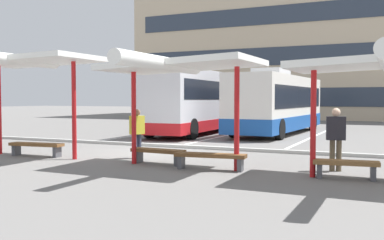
{
  "coord_description": "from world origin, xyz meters",
  "views": [
    {
      "loc": [
        8.15,
        -14.1,
        1.93
      ],
      "look_at": [
        -0.0,
        3.59,
        1.0
      ],
      "focal_mm": 41.84,
      "sensor_mm": 36.0,
      "label": 1
    }
  ],
  "objects": [
    {
      "name": "waiting_shelter_1",
      "position": [
        -2.83,
        -3.05,
        3.1
      ],
      "size": [
        4.27,
        4.54,
        3.34
      ],
      "color": "red",
      "rests_on": "ground"
    },
    {
      "name": "waiting_passenger_1",
      "position": [
        0.53,
        -1.8,
        0.91
      ],
      "size": [
        0.37,
        0.51,
        1.59
      ],
      "color": "#33384C",
      "rests_on": "ground"
    },
    {
      "name": "coach_bus_0",
      "position": [
        -1.99,
        8.62,
        1.79
      ],
      "size": [
        2.97,
        10.54,
        3.77
      ],
      "color": "silver",
      "rests_on": "ground"
    },
    {
      "name": "lane_stripe_1",
      "position": [
        0.0,
        9.89,
        0.0
      ],
      "size": [
        0.16,
        14.0,
        0.01
      ],
      "primitive_type": "cube",
      "color": "white",
      "rests_on": "ground"
    },
    {
      "name": "waiting_shelter_2",
      "position": [
        2.66,
        -3.09,
        2.79
      ],
      "size": [
        4.21,
        4.7,
        3.03
      ],
      "color": "red",
      "rests_on": "ground"
    },
    {
      "name": "ground_plane",
      "position": [
        0.0,
        0.0,
        0.0
      ],
      "size": [
        160.0,
        160.0,
        0.0
      ],
      "primitive_type": "plane",
      "color": "slate"
    },
    {
      "name": "terminal_building",
      "position": [
        0.02,
        34.5,
        9.45
      ],
      "size": [
        34.68,
        15.89,
        21.64
      ],
      "color": "#C6B293",
      "rests_on": "ground"
    },
    {
      "name": "waiting_passenger_0",
      "position": [
        6.67,
        -1.75,
        0.98
      ],
      "size": [
        0.52,
        0.33,
        1.68
      ],
      "color": "brown",
      "rests_on": "ground"
    },
    {
      "name": "platform_kerb",
      "position": [
        0.0,
        1.59,
        0.06
      ],
      "size": [
        44.0,
        0.24,
        0.12
      ],
      "primitive_type": "cube",
      "color": "#ADADA8",
      "rests_on": "ground"
    },
    {
      "name": "bench_5",
      "position": [
        7.05,
        -2.89,
        0.33
      ],
      "size": [
        1.55,
        0.59,
        0.45
      ],
      "color": "brown",
      "rests_on": "ground"
    },
    {
      "name": "coach_bus_1",
      "position": [
        2.14,
        10.27,
        1.61
      ],
      "size": [
        2.96,
        10.59,
        3.49
      ],
      "color": "silver",
      "rests_on": "ground"
    },
    {
      "name": "bench_2",
      "position": [
        -2.83,
        -2.76,
        0.34
      ],
      "size": [
        1.96,
        0.64,
        0.45
      ],
      "color": "brown",
      "rests_on": "ground"
    },
    {
      "name": "lane_stripe_2",
      "position": [
        4.28,
        9.89,
        0.0
      ],
      "size": [
        0.16,
        14.0,
        0.01
      ],
      "primitive_type": "cube",
      "color": "white",
      "rests_on": "ground"
    },
    {
      "name": "lane_stripe_0",
      "position": [
        -4.28,
        9.89,
        0.0
      ],
      "size": [
        0.16,
        14.0,
        0.01
      ],
      "primitive_type": "cube",
      "color": "white",
      "rests_on": "ground"
    },
    {
      "name": "bench_4",
      "position": [
        3.56,
        -2.96,
        0.34
      ],
      "size": [
        2.0,
        0.66,
        0.45
      ],
      "color": "brown",
      "rests_on": "ground"
    },
    {
      "name": "bench_3",
      "position": [
        1.76,
        -2.63,
        0.34
      ],
      "size": [
        1.71,
        0.52,
        0.45
      ],
      "color": "brown",
      "rests_on": "ground"
    }
  ]
}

